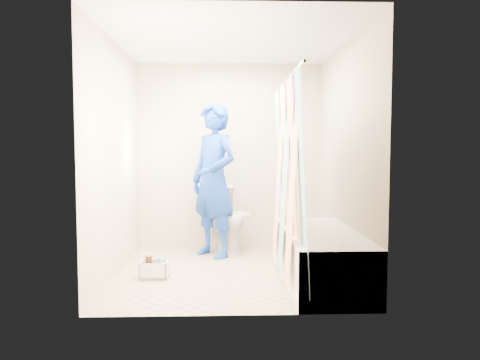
{
  "coord_description": "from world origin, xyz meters",
  "views": [
    {
      "loc": [
        -0.07,
        -4.86,
        1.31
      ],
      "look_at": [
        0.1,
        0.29,
        0.95
      ],
      "focal_mm": 35.0,
      "sensor_mm": 36.0,
      "label": 1
    }
  ],
  "objects_px": {
    "toilet": "(224,219)",
    "cleaning_caddy": "(155,270)",
    "bathtub": "(320,255)",
    "plumber": "(214,180)"
  },
  "relations": [
    {
      "from": "toilet",
      "to": "cleaning_caddy",
      "type": "xyz_separation_m",
      "value": [
        -0.69,
        -1.2,
        -0.33
      ]
    },
    {
      "from": "bathtub",
      "to": "plumber",
      "type": "distance_m",
      "value": 1.68
    },
    {
      "from": "toilet",
      "to": "plumber",
      "type": "distance_m",
      "value": 0.59
    },
    {
      "from": "bathtub",
      "to": "plumber",
      "type": "bearing_deg",
      "value": 132.7
    },
    {
      "from": "bathtub",
      "to": "cleaning_caddy",
      "type": "bearing_deg",
      "value": 172.49
    },
    {
      "from": "cleaning_caddy",
      "to": "bathtub",
      "type": "bearing_deg",
      "value": -5.59
    },
    {
      "from": "plumber",
      "to": "cleaning_caddy",
      "type": "xyz_separation_m",
      "value": [
        -0.57,
        -0.93,
        -0.84
      ]
    },
    {
      "from": "toilet",
      "to": "cleaning_caddy",
      "type": "distance_m",
      "value": 1.43
    },
    {
      "from": "bathtub",
      "to": "toilet",
      "type": "distance_m",
      "value": 1.7
    },
    {
      "from": "bathtub",
      "to": "toilet",
      "type": "relative_size",
      "value": 2.12
    }
  ]
}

